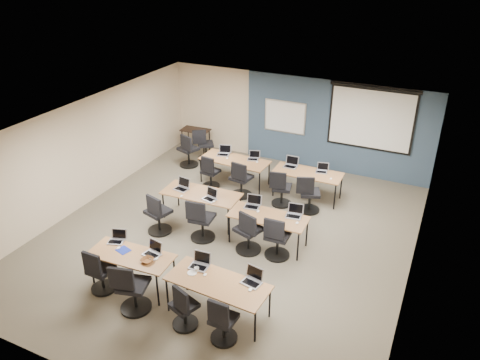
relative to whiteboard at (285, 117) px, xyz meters
The scene contains 58 objects.
floor 4.67m from the whiteboard, 86.12° to the right, with size 8.00×9.00×0.02m, color #6B6354.
ceiling 4.61m from the whiteboard, 86.12° to the right, with size 8.00×9.00×0.02m, color white.
wall_back 0.32m from the whiteboard, 13.87° to the left, with size 8.00×0.04×2.70m, color beige.
wall_front 8.93m from the whiteboard, 88.08° to the right, with size 8.00×0.04×2.70m, color beige.
wall_left 5.77m from the whiteboard, 129.90° to the right, with size 0.04×9.00×2.70m, color beige.
wall_right 6.17m from the whiteboard, 45.83° to the right, with size 0.04×9.00×2.70m, color beige.
blue_accent_panel 1.55m from the whiteboard, ahead, with size 5.50×0.04×2.70m, color #3D5977.
whiteboard is the anchor object (origin of this frame).
projector_screen 2.54m from the whiteboard, ahead, with size 2.40×0.10×1.82m.
training_table_front_left 6.86m from the whiteboard, 94.96° to the right, with size 1.67×0.70×0.73m.
training_table_front_right 6.96m from the whiteboard, 79.19° to the right, with size 1.86×0.77×0.73m.
training_table_mid_left 4.17m from the whiteboard, 98.28° to the right, with size 1.89×0.79×0.73m.
training_table_mid_right 4.60m from the whiteboard, 73.84° to the right, with size 1.74×0.72×0.73m.
training_table_back_left 2.23m from the whiteboard, 109.70° to the right, with size 1.91×0.80×0.73m.
training_table_back_right 2.46m from the whiteboard, 54.02° to the right, with size 1.79×0.74×0.73m.
laptop_0 6.66m from the whiteboard, 99.68° to the right, with size 0.31×0.26×0.23m.
mouse_0 6.83m from the whiteboard, 97.91° to the right, with size 0.06×0.10×0.03m, color white.
task_chair_0 7.36m from the whiteboard, 98.32° to the right, with size 0.49×0.49×0.97m.
laptop_1 6.62m from the whiteboard, 91.88° to the right, with size 0.33×0.28×0.25m.
mouse_1 6.74m from the whiteboard, 90.51° to the right, with size 0.06×0.09×0.03m, color white.
task_chair_1 7.45m from the whiteboard, 91.29° to the right, with size 0.58×0.58×1.05m.
laptop_2 6.61m from the whiteboard, 83.12° to the right, with size 0.34×0.29×0.26m.
mouse_2 6.84m from the whiteboard, 81.54° to the right, with size 0.06×0.09×0.03m, color white.
task_chair_2 7.48m from the whiteboard, 82.93° to the right, with size 0.48×0.46×0.95m.
laptop_3 6.81m from the whiteboard, 74.19° to the right, with size 0.34×0.29×0.26m.
mouse_3 7.05m from the whiteboard, 74.23° to the right, with size 0.07×0.10×0.04m, color white.
task_chair_3 7.61m from the whiteboard, 77.22° to the right, with size 0.47×0.47×0.95m.
laptop_4 4.26m from the whiteboard, 105.38° to the right, with size 0.34×0.29×0.26m.
mouse_4 4.55m from the whiteboard, 101.95° to the right, with size 0.06×0.09×0.03m, color white.
task_chair_4 5.25m from the whiteboard, 103.61° to the right, with size 0.57×0.56×1.04m.
laptop_5 4.26m from the whiteboard, 93.51° to the right, with size 0.32×0.27×0.24m.
mouse_5 4.36m from the whiteboard, 91.54° to the right, with size 0.06×0.10×0.03m, color white.
task_chair_5 4.93m from the whiteboard, 92.15° to the right, with size 0.57×0.57×1.04m.
laptop_6 4.23m from the whiteboard, 79.25° to the right, with size 0.34×0.29×0.26m.
mouse_6 4.45m from the whiteboard, 77.03° to the right, with size 0.06×0.10×0.04m, color white.
task_chair_6 5.01m from the whiteboard, 78.39° to the right, with size 0.59×0.57×1.04m.
laptop_7 4.50m from the whiteboard, 66.60° to the right, with size 0.34×0.29×0.26m.
mouse_7 4.83m from the whiteboard, 66.14° to the right, with size 0.06×0.10×0.03m, color white.
task_chair_7 5.10m from the whiteboard, 71.13° to the right, with size 0.55×0.55×1.03m.
laptop_8 2.22m from the whiteboard, 122.51° to the right, with size 0.34×0.29×0.26m.
mouse_8 2.32m from the whiteboard, 114.77° to the right, with size 0.06×0.10×0.03m, color white.
task_chair_8 2.97m from the whiteboard, 115.97° to the right, with size 0.48×0.48×0.97m.
laptop_9 1.87m from the whiteboard, 98.25° to the right, with size 0.30×0.26×0.23m.
mouse_9 2.01m from the whiteboard, 92.22° to the right, with size 0.06×0.10×0.03m, color white.
task_chair_9 2.80m from the whiteboard, 95.03° to the right, with size 0.56×0.56×1.04m.
laptop_10 2.02m from the whiteboard, 63.90° to the right, with size 0.35×0.30×0.26m.
mouse_10 2.21m from the whiteboard, 62.03° to the right, with size 0.05×0.09×0.03m, color white.
task_chair_10 2.93m from the whiteboard, 70.92° to the right, with size 0.52×0.52×1.00m.
laptop_11 2.48m from the whiteboard, 45.00° to the right, with size 0.30×0.25×0.23m.
mouse_11 2.93m from the whiteboard, 44.84° to the right, with size 0.06×0.09×0.03m, color white.
task_chair_11 3.23m from the whiteboard, 57.71° to the right, with size 0.56×0.54×1.02m.
blue_mousepad 6.82m from the whiteboard, 96.85° to the right, with size 0.26×0.22×0.01m, color #162699.
snack_bowl 6.88m from the whiteboard, 91.46° to the right, with size 0.26×0.26×0.06m, color brown.
snack_plate 6.85m from the whiteboard, 83.60° to the right, with size 0.18×0.18×0.01m, color white.
coffee_cup 6.79m from the whiteboard, 83.04° to the right, with size 0.08×0.08×0.07m, color white.
utility_table 2.98m from the whiteboard, behind, with size 0.91×0.50×0.75m.
spare_chair_a 2.66m from the whiteboard, 158.29° to the right, with size 0.60×0.53×1.01m.
spare_chair_b 3.09m from the whiteboard, 147.85° to the right, with size 0.60×0.57×1.05m.
Camera 1 is at (4.14, -8.11, 6.07)m, focal length 35.00 mm.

